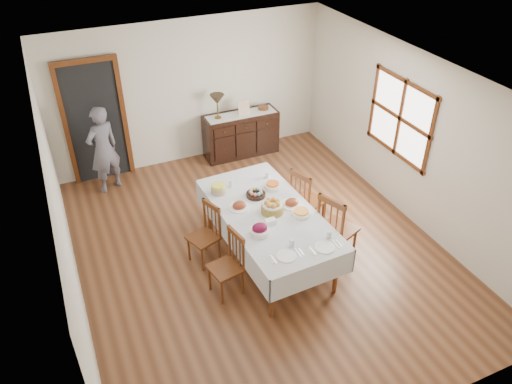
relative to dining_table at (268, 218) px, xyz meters
name	(u,v)px	position (x,y,z in m)	size (l,w,h in m)	color
ground	(259,249)	(-0.04, 0.22, -0.71)	(6.00, 6.00, 0.00)	brown
room_shell	(236,140)	(-0.18, 0.64, 0.93)	(5.02, 6.02, 2.65)	silver
dining_table	(268,218)	(0.00, 0.00, 0.00)	(1.31, 2.41, 0.81)	silver
chair_left_near	(228,264)	(-0.73, -0.39, -0.25)	(0.45, 0.45, 0.93)	#5C2D13
chair_left_far	(206,233)	(-0.79, 0.33, -0.26)	(0.48, 0.48, 0.91)	#5C2D13
chair_right_near	(335,228)	(0.84, -0.40, -0.16)	(0.60, 0.60, 1.10)	#5C2D13
chair_right_far	(306,199)	(0.82, 0.42, -0.20)	(0.54, 0.54, 1.03)	#5C2D13
sideboard	(241,134)	(0.81, 2.93, -0.29)	(1.40, 0.51, 0.84)	black
person	(103,147)	(-1.73, 2.73, 0.10)	(0.51, 0.33, 1.63)	slate
bread_basket	(272,207)	(0.05, -0.02, 0.18)	(0.31, 0.31, 0.19)	olive
egg_basket	(256,194)	(0.00, 0.42, 0.13)	(0.27, 0.27, 0.10)	black
ham_platter_a	(239,206)	(-0.32, 0.25, 0.12)	(0.30, 0.30, 0.11)	white
ham_platter_b	(292,203)	(0.37, 0.02, 0.12)	(0.31, 0.31, 0.11)	white
beet_bowl	(260,230)	(-0.29, -0.38, 0.16)	(0.25, 0.25, 0.15)	white
carrot_bowl	(272,186)	(0.30, 0.51, 0.13)	(0.24, 0.24, 0.09)	white
pineapple_bowl	(218,189)	(-0.45, 0.71, 0.16)	(0.21, 0.21, 0.14)	tan
casserole_dish	(301,213)	(0.38, -0.24, 0.13)	(0.25, 0.25, 0.07)	white
butter_dish	(270,222)	(-0.08, -0.25, 0.13)	(0.14, 0.10, 0.07)	white
setting_left	(288,251)	(-0.13, -0.85, 0.11)	(0.43, 0.31, 0.10)	white
setting_right	(326,243)	(0.37, -0.90, 0.11)	(0.43, 0.31, 0.10)	white
glass_far_a	(231,184)	(-0.23, 0.78, 0.15)	(0.06, 0.06, 0.11)	silver
glass_far_b	(268,175)	(0.36, 0.79, 0.14)	(0.07, 0.07, 0.09)	silver
runner	(241,114)	(0.80, 2.90, 0.13)	(1.30, 0.35, 0.01)	silver
table_lamp	(217,100)	(0.36, 2.93, 0.48)	(0.26, 0.26, 0.46)	brown
picture_frame	(244,108)	(0.85, 2.87, 0.26)	(0.22, 0.08, 0.28)	beige
deco_bowl	(263,108)	(1.27, 2.94, 0.15)	(0.20, 0.20, 0.06)	#5C2D13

